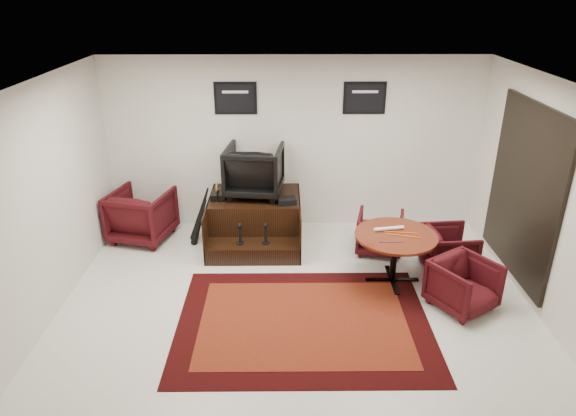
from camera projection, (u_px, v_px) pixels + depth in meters
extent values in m
plane|color=silver|center=(296.00, 307.00, 6.53)|extent=(6.00, 6.00, 0.00)
cube|color=silver|center=(293.00, 144.00, 8.25)|extent=(6.00, 0.02, 2.80)
cube|color=silver|center=(306.00, 347.00, 3.68)|extent=(6.00, 0.02, 2.80)
cube|color=silver|center=(39.00, 208.00, 5.94)|extent=(0.02, 5.00, 2.80)
cube|color=silver|center=(554.00, 206.00, 5.99)|extent=(0.02, 5.00, 2.80)
cube|color=white|center=(298.00, 85.00, 5.40)|extent=(6.00, 5.00, 0.02)
cube|color=black|center=(524.00, 192.00, 6.67)|extent=(0.05, 1.90, 2.30)
cube|color=black|center=(523.00, 192.00, 6.67)|extent=(0.02, 1.72, 2.12)
cube|color=black|center=(523.00, 192.00, 6.67)|extent=(0.03, 0.05, 2.12)
cube|color=black|center=(235.00, 98.00, 7.92)|extent=(0.66, 0.03, 0.50)
cube|color=black|center=(235.00, 98.00, 7.91)|extent=(0.58, 0.01, 0.42)
cube|color=silver|center=(235.00, 92.00, 7.86)|extent=(0.40, 0.00, 0.04)
cube|color=black|center=(365.00, 98.00, 7.94)|extent=(0.66, 0.03, 0.50)
cube|color=black|center=(365.00, 98.00, 7.92)|extent=(0.58, 0.01, 0.42)
cube|color=silver|center=(365.00, 92.00, 7.88)|extent=(0.40, 0.00, 0.04)
cube|color=black|center=(303.00, 322.00, 6.24)|extent=(3.05, 2.29, 0.01)
cube|color=#591A0C|center=(303.00, 322.00, 6.24)|extent=(2.51, 1.75, 0.01)
cube|color=black|center=(255.00, 216.00, 8.19)|extent=(1.41, 1.04, 0.73)
cube|color=black|center=(253.00, 251.00, 7.62)|extent=(1.41, 0.42, 0.26)
cube|color=black|center=(210.00, 222.00, 8.00)|extent=(0.02, 1.46, 0.73)
cube|color=black|center=(299.00, 222.00, 8.01)|extent=(0.02, 1.46, 0.73)
cylinder|color=black|center=(240.00, 243.00, 7.56)|extent=(0.11, 0.11, 0.02)
cylinder|color=black|center=(240.00, 235.00, 7.51)|extent=(0.04, 0.04, 0.24)
sphere|color=black|center=(240.00, 226.00, 7.45)|extent=(0.07, 0.07, 0.07)
cylinder|color=black|center=(266.00, 243.00, 7.56)|extent=(0.11, 0.11, 0.02)
cylinder|color=black|center=(266.00, 235.00, 7.51)|extent=(0.04, 0.04, 0.24)
sphere|color=black|center=(265.00, 225.00, 7.45)|extent=(0.07, 0.07, 0.07)
imported|color=black|center=(254.00, 168.00, 7.91)|extent=(0.94, 0.89, 0.87)
cube|color=black|center=(215.00, 195.00, 7.90)|extent=(0.11, 0.29, 0.11)
cube|color=black|center=(222.00, 195.00, 7.90)|extent=(0.11, 0.29, 0.11)
cube|color=black|center=(287.00, 201.00, 7.72)|extent=(0.30, 0.24, 0.09)
imported|color=black|center=(141.00, 213.00, 8.12)|extent=(1.05, 1.01, 0.90)
cylinder|color=#4A190A|center=(396.00, 236.00, 6.83)|extent=(1.10, 1.10, 0.03)
cylinder|color=black|center=(394.00, 258.00, 6.97)|extent=(0.09, 0.09, 0.65)
cube|color=black|center=(392.00, 280.00, 7.11)|extent=(0.74, 0.06, 0.03)
cube|color=black|center=(392.00, 280.00, 7.11)|extent=(0.06, 0.74, 0.03)
imported|color=black|center=(380.00, 231.00, 7.77)|extent=(0.79, 0.76, 0.69)
imported|color=black|center=(449.00, 247.00, 7.28)|extent=(0.68, 0.72, 0.69)
imported|color=black|center=(464.00, 283.00, 6.40)|extent=(0.94, 0.92, 0.71)
cylinder|color=silver|center=(389.00, 228.00, 6.93)|extent=(0.42, 0.12, 0.05)
cylinder|color=#E4570C|center=(403.00, 236.00, 6.77)|extent=(0.43, 0.14, 0.01)
cylinder|color=#E4570C|center=(402.00, 232.00, 6.87)|extent=(0.45, 0.08, 0.01)
cylinder|color=#4C1933|center=(383.00, 242.00, 6.62)|extent=(0.10, 0.02, 0.01)
cylinder|color=#4C1933|center=(388.00, 242.00, 6.62)|extent=(0.10, 0.02, 0.01)
cylinder|color=#4C1933|center=(392.00, 242.00, 6.62)|extent=(0.10, 0.02, 0.01)
cylinder|color=#4C1933|center=(397.00, 242.00, 6.62)|extent=(0.10, 0.02, 0.01)
cylinder|color=#4C1933|center=(401.00, 242.00, 6.62)|extent=(0.10, 0.02, 0.01)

